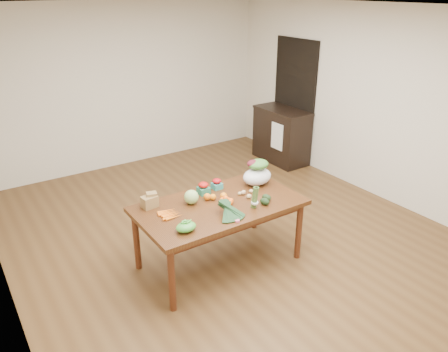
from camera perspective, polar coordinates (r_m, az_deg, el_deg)
floor at (r=5.58m, az=0.47°, el=-7.62°), size 6.00×6.00×0.00m
ceiling at (r=4.77m, az=0.59°, el=21.26°), size 5.00×6.00×0.02m
room_walls at (r=5.02m, az=0.52°, el=5.67°), size 5.02×6.02×2.70m
dining_table at (r=4.87m, az=-0.62°, el=-7.56°), size 1.77×0.99×0.75m
doorway_dark at (r=7.80m, az=9.12°, el=9.68°), size 0.02×1.00×2.10m
cabinet at (r=7.78m, az=7.49°, el=5.29°), size 0.52×1.02×0.94m
dish_towel at (r=7.46m, az=6.94°, el=5.15°), size 0.02×0.28×0.45m
paper_bag at (r=4.65m, az=-9.71°, el=-3.19°), size 0.21×0.18×0.15m
cabbage at (r=4.67m, az=-4.28°, el=-2.76°), size 0.16×0.16×0.16m
strawberry_basket_a at (r=4.89m, az=-2.69°, el=-1.73°), size 0.12×0.12×0.11m
strawberry_basket_b at (r=5.01m, az=-0.94°, el=-1.15°), size 0.11×0.11×0.10m
orange_a at (r=4.75m, az=-2.22°, el=-2.73°), size 0.08×0.08×0.08m
orange_b at (r=4.76m, az=-1.45°, el=-2.76°), size 0.07×0.07×0.07m
orange_c at (r=4.77m, az=-0.05°, el=-2.61°), size 0.08×0.08×0.08m
mandarin_cluster at (r=4.67m, az=0.22°, el=-3.11°), size 0.18×0.18×0.10m
carrots at (r=4.49m, az=-7.06°, el=-4.93°), size 0.22×0.22×0.03m
snap_pea_bag at (r=4.19m, az=-4.98°, el=-6.64°), size 0.20×0.15×0.09m
kale_bunch at (r=4.38m, az=0.99°, el=-4.54°), size 0.32×0.40×0.16m
asparagus_bundle at (r=4.56m, az=4.05°, el=-2.80°), size 0.08×0.12×0.26m
potato_a at (r=4.88m, az=2.50°, el=-2.19°), size 0.06×0.05×0.05m
potato_b at (r=4.80m, az=3.28°, el=-2.65°), size 0.06×0.05×0.05m
potato_c at (r=4.91m, az=2.59°, el=-2.07°), size 0.05×0.04×0.04m
potato_d at (r=4.87m, az=2.06°, el=-2.29°), size 0.05×0.04×0.04m
potato_e at (r=4.93m, az=3.56°, el=-1.98°), size 0.05×0.04×0.04m
avocado_a at (r=4.67m, az=5.33°, el=-3.34°), size 0.10×0.13×0.08m
avocado_b at (r=4.76m, az=5.58°, el=-2.82°), size 0.10×0.13×0.07m
salad_bag at (r=5.09m, az=4.36°, el=0.34°), size 0.36×0.27×0.28m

